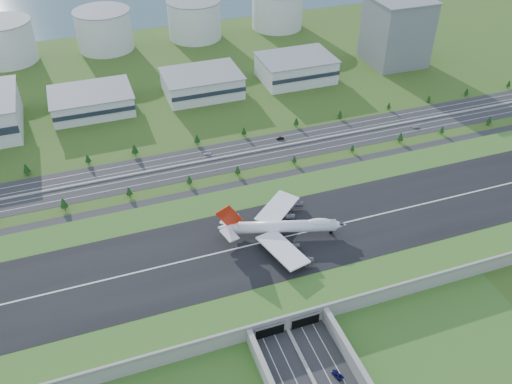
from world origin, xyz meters
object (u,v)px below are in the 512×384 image
object	(u,v)px
fuel_tank_a	(5,42)
car_7	(207,154)
office_tower	(397,31)
boeing_747	(283,226)
car_6	(416,127)
car_5	(280,138)
car_2	(337,375)

from	to	relation	value
fuel_tank_a	car_7	xyz separation A→B (m)	(124.40, -208.01, -16.69)
office_tower	car_7	xyz separation A→B (m)	(-195.60, -93.01, -26.69)
boeing_747	car_7	bearing A→B (deg)	114.64
office_tower	boeing_747	distance (m)	265.57
car_6	boeing_747	bearing A→B (deg)	127.03
fuel_tank_a	car_6	bearing A→B (deg)	-39.16
fuel_tank_a	car_5	size ratio (longest dim) A/B	9.90
car_2	boeing_747	bearing A→B (deg)	-112.23
car_5	car_7	bearing A→B (deg)	-81.88
car_2	car_6	xyz separation A→B (m)	(144.30, 165.11, -0.07)
fuel_tank_a	car_5	xyz separation A→B (m)	(177.29, -206.07, -16.55)
boeing_747	car_7	world-z (taller)	boeing_747
car_5	boeing_747	bearing A→B (deg)	-15.06
boeing_747	car_5	xyz separation A→B (m)	(39.28, 101.87, -12.98)
office_tower	car_5	bearing A→B (deg)	-147.46
boeing_747	car_6	world-z (taller)	boeing_747
office_tower	boeing_747	xyz separation A→B (m)	(-181.99, -192.94, -13.57)
car_2	car_5	world-z (taller)	car_5
fuel_tank_a	car_5	bearing A→B (deg)	-49.29
office_tower	car_6	xyz separation A→B (m)	(-45.28, -108.77, -26.68)
fuel_tank_a	car_7	bearing A→B (deg)	-59.12
office_tower	car_6	world-z (taller)	office_tower
car_2	car_6	size ratio (longest dim) A/B	1.11
fuel_tank_a	boeing_747	bearing A→B (deg)	-65.86
boeing_747	car_6	distance (m)	161.07
boeing_747	car_7	xyz separation A→B (m)	(-13.61, 99.93, -13.12)
car_5	car_7	size ratio (longest dim) A/B	1.07
car_6	car_7	size ratio (longest dim) A/B	1.06
boeing_747	car_6	bearing A→B (deg)	48.50
fuel_tank_a	boeing_747	distance (m)	337.47
fuel_tank_a	car_2	world-z (taller)	fuel_tank_a
fuel_tank_a	car_7	distance (m)	242.94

